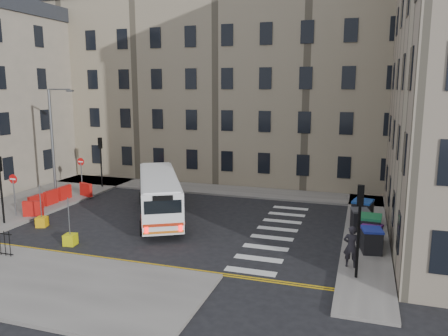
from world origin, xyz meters
The scene contains 21 objects.
ground centered at (0.00, 0.00, 0.00)m, with size 120.00×120.00×0.00m, color black.
pavement_north centered at (-6.00, 8.60, 0.07)m, with size 36.00×3.20×0.15m, color slate.
pavement_east centered at (9.00, 4.00, 0.07)m, with size 2.40×26.00×0.15m, color slate.
pavement_west centered at (-14.00, 1.00, 0.07)m, with size 6.00×22.00×0.15m, color slate.
terrace_north centered at (-7.00, 15.50, 8.62)m, with size 38.30×10.80×17.20m.
traffic_light_east centered at (8.60, -5.50, 2.87)m, with size 0.28×0.22×4.10m.
traffic_light_nw centered at (-12.00, 6.50, 2.87)m, with size 0.28×0.22×4.10m.
traffic_light_sw centered at (-12.00, -4.00, 2.87)m, with size 0.28×0.22×4.10m.
streetlamp centered at (-13.00, 2.00, 4.34)m, with size 0.50×0.22×8.14m.
no_entry_north centered at (-12.50, 4.50, 2.08)m, with size 0.60×0.08×3.00m.
no_entry_south centered at (-12.50, -2.50, 2.08)m, with size 0.60×0.08×3.00m.
roadworks_barriers centered at (-11.84, 0.50, 0.65)m, with size 1.66×6.26×1.00m.
bus centered at (-3.75, 0.46, 1.57)m, with size 6.77×9.80×2.71m.
wheelie_bin_a centered at (9.24, -2.21, 0.77)m, with size 1.14×1.26×1.22m.
wheelie_bin_b centered at (9.21, -1.46, 0.75)m, with size 1.23×1.32×1.18m.
wheelie_bin_c centered at (9.15, -0.65, 0.88)m, with size 1.22×1.38×1.45m.
wheelie_bin_d centered at (8.63, 1.33, 0.76)m, with size 1.16×1.27×1.22m.
wheelie_bin_e centered at (8.75, 2.73, 0.86)m, with size 1.38×1.51×1.42m.
pedestrian centered at (8.32, -4.39, 1.12)m, with size 0.71×0.47×1.94m, color black.
bollard_yellow centered at (-9.62, -3.51, 0.30)m, with size 0.60×0.60×0.60m, color #E8A70C.
bollard_chevron centered at (-5.99, -5.64, 0.30)m, with size 0.60×0.60×0.60m, color #C8C80B.
Camera 1 is at (8.61, -24.18, 8.24)m, focal length 35.00 mm.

